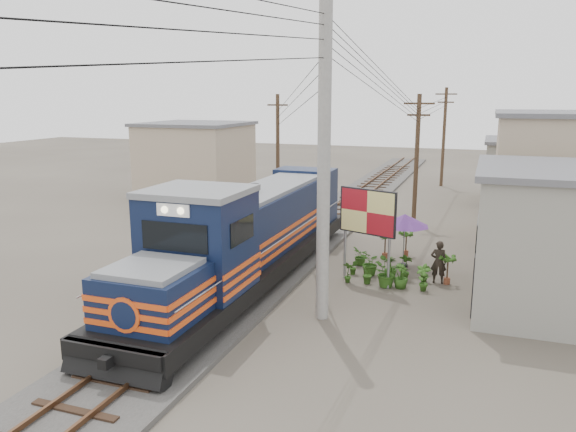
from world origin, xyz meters
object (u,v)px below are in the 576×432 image
at_px(locomotive, 248,238).
at_px(vendor, 439,262).
at_px(market_umbrella, 405,220).
at_px(billboard, 367,214).

bearing_deg(locomotive, vendor, 20.69).
height_order(market_umbrella, vendor, market_umbrella).
distance_m(locomotive, market_umbrella, 6.59).
bearing_deg(market_umbrella, vendor, -46.73).
xyz_separation_m(billboard, market_umbrella, (1.01, 2.62, -0.71)).
relative_size(billboard, market_umbrella, 1.49).
relative_size(billboard, vendor, 2.20).
relative_size(locomotive, vendor, 10.05).
height_order(locomotive, billboard, locomotive).
xyz_separation_m(market_umbrella, vendor, (1.54, -1.63, -1.13)).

